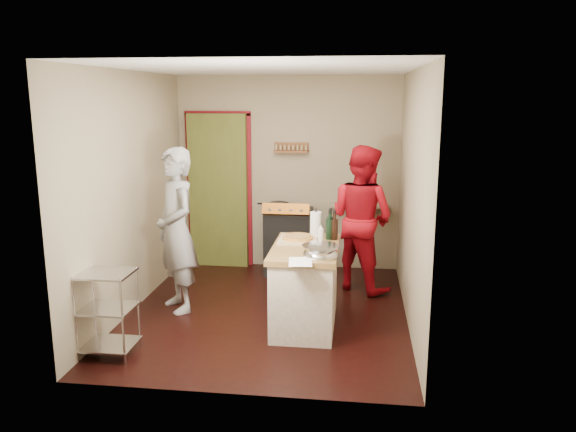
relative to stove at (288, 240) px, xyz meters
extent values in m
plane|color=black|center=(-0.05, -1.42, -0.45)|extent=(3.50, 3.50, 0.00)
cube|color=gray|center=(-0.05, 0.33, 0.85)|extent=(3.00, 0.04, 2.60)
cube|color=#565B23|center=(-1.00, 0.38, 0.60)|extent=(0.80, 0.40, 2.10)
cube|color=maroon|center=(-1.42, 0.31, 0.60)|extent=(0.06, 0.06, 2.10)
cube|color=maroon|center=(-0.58, 0.31, 0.60)|extent=(0.06, 0.06, 2.10)
cube|color=maroon|center=(-1.00, 0.31, 1.65)|extent=(0.90, 0.06, 0.06)
cube|color=brown|center=(0.00, 0.28, 1.15)|extent=(0.46, 0.09, 0.03)
cube|color=brown|center=(0.00, 0.32, 1.21)|extent=(0.46, 0.02, 0.12)
cube|color=olive|center=(0.00, 0.28, 1.21)|extent=(0.42, 0.04, 0.07)
cube|color=gray|center=(0.90, 0.23, 0.45)|extent=(0.80, 0.18, 0.04)
cube|color=black|center=(0.70, 0.23, 0.57)|extent=(0.10, 0.14, 0.22)
cube|color=gray|center=(-1.55, -1.42, 0.85)|extent=(0.04, 3.50, 2.60)
cube|color=gray|center=(1.45, -1.42, 0.85)|extent=(0.04, 3.50, 2.60)
cube|color=white|center=(-0.05, -1.42, 2.16)|extent=(3.00, 3.50, 0.02)
cube|color=black|center=(0.00, 0.01, -0.05)|extent=(0.60, 0.55, 0.80)
cube|color=black|center=(0.00, 0.01, 0.38)|extent=(0.60, 0.55, 0.06)
cube|color=brown|center=(0.00, -0.27, 0.47)|extent=(0.60, 0.15, 0.17)
cylinder|color=black|center=(-0.15, 0.14, 0.46)|extent=(0.26, 0.26, 0.05)
cylinder|color=silver|center=(-1.55, -2.80, -0.05)|extent=(0.02, 0.02, 0.80)
cylinder|color=silver|center=(-1.11, -2.80, -0.05)|extent=(0.02, 0.02, 0.80)
cylinder|color=silver|center=(-1.55, -2.44, -0.05)|extent=(0.02, 0.02, 0.80)
cylinder|color=silver|center=(-1.11, -2.44, -0.05)|extent=(0.02, 0.02, 0.80)
cube|color=silver|center=(-1.33, -2.62, -0.35)|extent=(0.48, 0.40, 0.02)
cube|color=silver|center=(-1.33, -2.62, 0.00)|extent=(0.48, 0.40, 0.02)
cube|color=silver|center=(-1.33, -2.62, 0.33)|extent=(0.48, 0.40, 0.02)
cube|color=beige|center=(0.39, -1.73, -0.05)|extent=(0.61, 1.07, 0.79)
cube|color=olive|center=(0.39, -1.73, 0.37)|extent=(0.66, 1.12, 0.06)
cube|color=#D8BD83|center=(0.29, -1.52, 0.41)|extent=(0.40, 0.40, 0.02)
cylinder|color=gold|center=(0.29, -1.52, 0.43)|extent=(0.32, 0.32, 0.02)
ellipsoid|color=silver|center=(0.56, -2.08, 0.45)|extent=(0.35, 0.35, 0.11)
cylinder|color=white|center=(0.46, -1.36, 0.54)|extent=(0.12, 0.12, 0.28)
cylinder|color=silver|center=(0.54, -1.65, 0.48)|extent=(0.06, 0.06, 0.17)
cube|color=white|center=(0.39, -2.27, 0.40)|extent=(0.24, 0.32, 0.00)
cylinder|color=black|center=(0.61, -1.31, 0.55)|extent=(0.08, 0.08, 0.31)
cylinder|color=black|center=(0.66, -1.41, 0.55)|extent=(0.08, 0.08, 0.31)
cylinder|color=black|center=(0.61, -1.41, 0.55)|extent=(0.08, 0.08, 0.31)
imported|color=silver|center=(-1.05, -1.45, 0.45)|extent=(0.75, 0.78, 1.80)
imported|color=#A80B17|center=(0.95, -0.49, 0.43)|extent=(1.09, 1.05, 1.76)
camera|label=1|loc=(0.90, -7.17, 1.89)|focal=35.00mm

